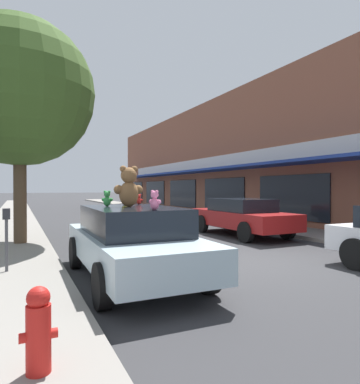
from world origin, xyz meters
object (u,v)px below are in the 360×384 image
Objects in this scene: parked_car_far_center at (241,216)px; parking_meter at (6,231)px; plush_art_car at (132,240)px; teddy_bear_red at (139,199)px; teddy_bear_yellow at (125,197)px; teddy_bear_green at (107,199)px; teddy_bear_giant at (129,187)px; teddy_bear_teal at (125,198)px; street_tree at (19,93)px; teddy_bear_pink at (155,200)px; teddy_bear_black at (155,201)px; fire_hydrant at (39,330)px.

parking_meter is at bearing -159.30° from parked_car_far_center.
teddy_bear_red is at bearing 65.74° from plush_art_car.
teddy_bear_yellow is 0.69m from teddy_bear_green.
teddy_bear_giant is 3.43× the size of teddy_bear_red.
teddy_bear_green reaches higher than parking_meter.
plush_art_car is 1.03m from teddy_bear_green.
parking_meter is at bearing -4.34° from teddy_bear_teal.
teddy_bear_green is at bearing 55.47° from teddy_bear_red.
teddy_bear_giant reaches higher than parked_car_far_center.
teddy_bear_yellow is at bearing -5.55° from parking_meter.
teddy_bear_red is at bearing -118.48° from teddy_bear_green.
street_tree is at bearing 85.96° from parking_meter.
street_tree is at bearing -10.90° from teddy_bear_pink.
teddy_bear_giant is 0.12× the size of street_tree.
teddy_bear_giant is at bearing 75.91° from teddy_bear_teal.
teddy_bear_pink is (-0.10, -0.26, 0.01)m from teddy_bear_black.
teddy_bear_pink reaches higher than teddy_bear_black.
plush_art_car reaches higher than parking_meter.
parked_car_far_center is at bearing -75.87° from teddy_bear_pink.
teddy_bear_pink reaches higher than parked_car_far_center.
teddy_bear_black is at bearing 141.50° from teddy_bear_green.
teddy_bear_giant is 2.62× the size of teddy_bear_teal.
teddy_bear_black reaches higher than fire_hydrant.
plush_art_car is 14.29× the size of teddy_bear_green.
parking_meter is (-2.32, 2.28, -0.66)m from teddy_bear_pink.
teddy_bear_black is 1.79m from teddy_bear_yellow.
street_tree is at bearing -67.36° from teddy_bear_giant.
teddy_bear_black is at bearing 87.35° from teddy_bear_teal.
teddy_bear_giant reaches higher than teddy_bear_yellow.
parked_car_far_center reaches higher than parking_meter.
street_tree reaches higher than teddy_bear_teal.
fire_hydrant is (-2.01, -4.14, -1.07)m from teddy_bear_yellow.
parked_car_far_center is at bearing 175.18° from teddy_bear_black.
teddy_bear_teal is at bearing -103.89° from teddy_bear_green.
teddy_bear_yellow reaches higher than teddy_bear_red.
teddy_bear_teal is at bearing 14.98° from teddy_bear_red.
teddy_bear_pink is 0.05× the size of street_tree.
teddy_bear_giant is 0.18× the size of parked_car_far_center.
teddy_bear_pink is at bearing 84.83° from teddy_bear_teal.
teddy_bear_black reaches higher than teddy_bear_red.
teddy_bear_yellow reaches higher than fire_hydrant.
teddy_bear_teal is 2.18m from teddy_bear_pink.
teddy_bear_pink is at bearing 37.03° from teddy_bear_yellow.
plush_art_car is 0.68× the size of street_tree.
street_tree reaches higher than teddy_bear_giant.
teddy_bear_giant is 1.27m from teddy_bear_pink.
teddy_bear_yellow reaches higher than teddy_bear_black.
teddy_bear_black reaches higher than plush_art_car.
teddy_bear_teal is 0.81m from teddy_bear_green.
teddy_bear_green reaches higher than teddy_bear_red.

